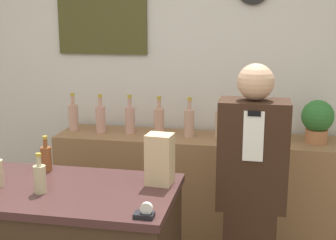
# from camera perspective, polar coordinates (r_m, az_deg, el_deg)

# --- Properties ---
(back_wall) EXTENTS (5.20, 0.09, 2.70)m
(back_wall) POSITION_cam_1_polar(r_m,az_deg,el_deg) (3.70, 0.87, 5.20)
(back_wall) COLOR silver
(back_wall) RESTS_ON ground_plane
(back_shelf) EXTENTS (2.12, 0.45, 0.96)m
(back_shelf) POSITION_cam_1_polar(r_m,az_deg,el_deg) (3.62, 3.61, -9.40)
(back_shelf) COLOR #8E6642
(back_shelf) RESTS_ON ground_plane
(shopkeeper) EXTENTS (0.40, 0.25, 1.58)m
(shopkeeper) POSITION_cam_1_polar(r_m,az_deg,el_deg) (2.83, 10.08, -9.31)
(shopkeeper) COLOR #331E14
(shopkeeper) RESTS_ON ground_plane
(potted_plant) EXTENTS (0.23, 0.23, 0.30)m
(potted_plant) POSITION_cam_1_polar(r_m,az_deg,el_deg) (3.43, 17.76, 0.07)
(potted_plant) COLOR #B27047
(potted_plant) RESTS_ON back_shelf
(paper_bag) EXTENTS (0.15, 0.13, 0.27)m
(paper_bag) POSITION_cam_1_polar(r_m,az_deg,el_deg) (2.47, -1.01, -4.81)
(paper_bag) COLOR tan
(paper_bag) RESTS_ON display_counter
(tape_dispenser) EXTENTS (0.09, 0.06, 0.07)m
(tape_dispenser) POSITION_cam_1_polar(r_m,az_deg,el_deg) (2.11, -2.83, -11.24)
(tape_dispenser) COLOR black
(tape_dispenser) RESTS_ON display_counter
(counter_bottle_3) EXTENTS (0.06, 0.06, 0.21)m
(counter_bottle_3) POSITION_cam_1_polar(r_m,az_deg,el_deg) (2.78, -14.64, -4.49)
(counter_bottle_3) COLOR brown
(counter_bottle_3) RESTS_ON display_counter
(counter_bottle_4) EXTENTS (0.06, 0.06, 0.21)m
(counter_bottle_4) POSITION_cam_1_polar(r_m,az_deg,el_deg) (2.45, -15.35, -6.83)
(counter_bottle_4) COLOR tan
(counter_bottle_4) RESTS_ON display_counter
(shelf_bottle_0) EXTENTS (0.08, 0.08, 0.30)m
(shelf_bottle_0) POSITION_cam_1_polar(r_m,az_deg,el_deg) (3.71, -11.46, 0.43)
(shelf_bottle_0) COLOR tan
(shelf_bottle_0) RESTS_ON back_shelf
(shelf_bottle_1) EXTENTS (0.08, 0.08, 0.30)m
(shelf_bottle_1) POSITION_cam_1_polar(r_m,az_deg,el_deg) (3.61, -8.21, 0.23)
(shelf_bottle_1) COLOR tan
(shelf_bottle_1) RESTS_ON back_shelf
(shelf_bottle_2) EXTENTS (0.08, 0.08, 0.30)m
(shelf_bottle_2) POSITION_cam_1_polar(r_m,az_deg,el_deg) (3.55, -4.66, 0.12)
(shelf_bottle_2) COLOR tan
(shelf_bottle_2) RESTS_ON back_shelf
(shelf_bottle_3) EXTENTS (0.08, 0.08, 0.30)m
(shelf_bottle_3) POSITION_cam_1_polar(r_m,az_deg,el_deg) (3.49, -1.10, -0.08)
(shelf_bottle_3) COLOR tan
(shelf_bottle_3) RESTS_ON back_shelf
(shelf_bottle_4) EXTENTS (0.08, 0.08, 0.30)m
(shelf_bottle_4) POSITION_cam_1_polar(r_m,az_deg,el_deg) (3.45, 2.61, -0.25)
(shelf_bottle_4) COLOR tan
(shelf_bottle_4) RESTS_ON back_shelf
(shelf_bottle_5) EXTENTS (0.08, 0.08, 0.30)m
(shelf_bottle_5) POSITION_cam_1_polar(r_m,az_deg,el_deg) (3.42, 6.40, -0.40)
(shelf_bottle_5) COLOR tan
(shelf_bottle_5) RESTS_ON back_shelf
(shelf_bottle_6) EXTENTS (0.08, 0.08, 0.30)m
(shelf_bottle_6) POSITION_cam_1_polar(r_m,az_deg,el_deg) (3.42, 10.22, -0.53)
(shelf_bottle_6) COLOR tan
(shelf_bottle_6) RESTS_ON back_shelf
(shelf_bottle_7) EXTENTS (0.08, 0.08, 0.30)m
(shelf_bottle_7) POSITION_cam_1_polar(r_m,az_deg,el_deg) (3.42, 14.05, -0.72)
(shelf_bottle_7) COLOR tan
(shelf_bottle_7) RESTS_ON back_shelf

